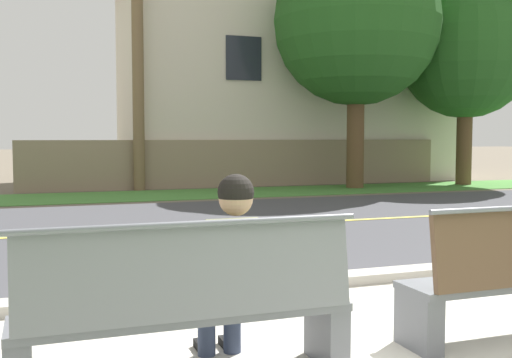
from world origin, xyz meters
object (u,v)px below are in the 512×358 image
seated_person_olive (231,265)px  bench_left (188,310)px  shade_tree_centre (472,41)px  shade_tree_left (363,10)px

seated_person_olive → bench_left: bearing=-151.7°
bench_left → seated_person_olive: seated_person_olive is taller
shade_tree_centre → shade_tree_left: bearing=179.4°
bench_left → seated_person_olive: 0.42m
seated_person_olive → shade_tree_left: 14.88m
shade_tree_left → seated_person_olive: bearing=-122.7°
shade_tree_left → shade_tree_centre: size_ratio=1.15×
shade_tree_left → shade_tree_centre: bearing=-0.6°
bench_left → seated_person_olive: (0.32, 0.17, 0.21)m
seated_person_olive → shade_tree_left: (7.68, 11.95, 4.44)m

